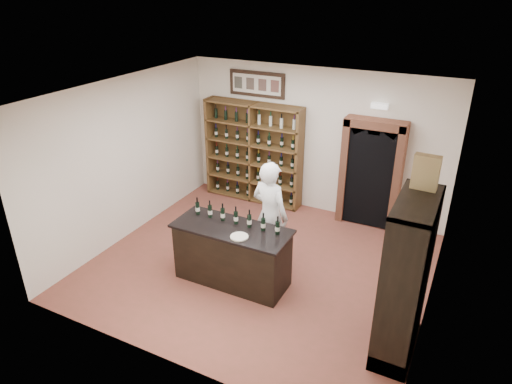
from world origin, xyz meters
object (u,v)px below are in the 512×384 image
tasting_counter (232,255)px  wine_crate (426,172)px  wine_shelf (254,152)px  side_cabinet (405,302)px  counter_bottle_0 (198,208)px  shopkeeper (270,215)px

tasting_counter → wine_crate: wine_crate is taller
wine_shelf → tasting_counter: size_ratio=1.17×
wine_shelf → side_cabinet: (3.82, -3.23, -0.35)m
counter_bottle_0 → wine_crate: (3.40, -0.09, 1.31)m
wine_crate → side_cabinet: bearing=-80.6°
wine_shelf → shopkeeper: size_ratio=1.16×
wine_shelf → side_cabinet: bearing=-40.2°
counter_bottle_0 → shopkeeper: size_ratio=0.16×
side_cabinet → shopkeeper: 2.62m
wine_shelf → tasting_counter: (1.10, -2.93, -0.61)m
tasting_counter → counter_bottle_0: (-0.72, 0.14, 0.61)m
tasting_counter → shopkeeper: shopkeeper is taller
counter_bottle_0 → wine_crate: wine_crate is taller
tasting_counter → side_cabinet: bearing=-6.3°
wine_shelf → wine_crate: 4.93m
tasting_counter → counter_bottle_0: bearing=168.6°
side_cabinet → shopkeeper: side_cabinet is taller
tasting_counter → shopkeeper: size_ratio=0.99×
wine_crate → shopkeeper: bearing=166.8°
tasting_counter → shopkeeper: 0.92m
wine_crate → wine_shelf: bearing=145.5°
counter_bottle_0 → shopkeeper: (1.04, 0.58, -0.16)m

